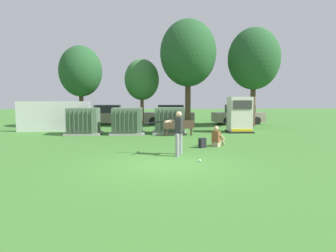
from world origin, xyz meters
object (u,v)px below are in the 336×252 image
(batter, at_px, (177,131))
(parked_car_leftmost, at_px, (107,115))
(transformer_mid_east, at_px, (169,121))
(backpack, at_px, (202,143))
(generator_enclosure, at_px, (240,115))
(seated_spectator, at_px, (217,138))
(parked_car_left_of_center, at_px, (170,115))
(park_bench, at_px, (179,127))
(parked_car_right_of_center, at_px, (239,115))
(sports_ball, at_px, (200,160))
(transformer_west, at_px, (84,122))
(transformer_mid_west, at_px, (127,122))

(batter, height_order, parked_car_leftmost, batter)
(transformer_mid_east, relative_size, backpack, 4.77)
(generator_enclosure, bearing_deg, parked_car_leftmost, 145.85)
(seated_spectator, bearing_deg, parked_car_left_of_center, 97.38)
(parked_car_leftmost, bearing_deg, park_bench, -55.97)
(parked_car_left_of_center, bearing_deg, transformer_mid_east, -93.39)
(parked_car_left_of_center, height_order, parked_car_right_of_center, same)
(park_bench, height_order, parked_car_left_of_center, parked_car_left_of_center)
(backpack, distance_m, parked_car_left_of_center, 12.42)
(transformer_mid_east, bearing_deg, parked_car_right_of_center, 46.86)
(park_bench, distance_m, sports_ball, 7.46)
(transformer_west, xyz_separation_m, park_bench, (5.76, -0.88, -0.25))
(seated_spectator, xyz_separation_m, parked_car_right_of_center, (4.28, 11.78, 0.38))
(seated_spectator, bearing_deg, transformer_west, 145.82)
(transformer_west, height_order, park_bench, transformer_west)
(transformer_west, distance_m, transformer_mid_east, 5.25)
(generator_enclosure, height_order, park_bench, generator_enclosure)
(transformer_west, relative_size, sports_ball, 23.33)
(parked_car_right_of_center, bearing_deg, parked_car_leftmost, 178.87)
(generator_enclosure, bearing_deg, transformer_mid_west, -174.27)
(sports_ball, bearing_deg, transformer_mid_west, 111.15)
(seated_spectator, height_order, parked_car_left_of_center, parked_car_left_of_center)
(generator_enclosure, xyz_separation_m, parked_car_right_of_center, (1.66, 6.20, -0.38))
(generator_enclosure, distance_m, sports_ball, 9.90)
(generator_enclosure, relative_size, backpack, 5.23)
(generator_enclosure, distance_m, parked_car_leftmost, 11.44)
(seated_spectator, distance_m, parked_car_right_of_center, 12.54)
(sports_ball, distance_m, parked_car_right_of_center, 16.23)
(park_bench, height_order, parked_car_right_of_center, parked_car_right_of_center)
(parked_car_leftmost, bearing_deg, batter, -71.23)
(park_bench, distance_m, backpack, 4.45)
(transformer_mid_east, relative_size, generator_enclosure, 0.91)
(generator_enclosure, distance_m, park_bench, 4.40)
(sports_ball, bearing_deg, parked_car_left_of_center, 90.83)
(park_bench, xyz_separation_m, seated_spectator, (1.45, -4.01, -0.16))
(batter, relative_size, parked_car_left_of_center, 0.40)
(sports_ball, relative_size, parked_car_left_of_center, 0.02)
(parked_car_right_of_center, bearing_deg, transformer_mid_east, -133.14)
(transformer_mid_east, height_order, generator_enclosure, generator_enclosure)
(generator_enclosure, relative_size, sports_ball, 25.56)
(backpack, bearing_deg, transformer_west, 140.77)
(transformer_mid_west, xyz_separation_m, seated_spectator, (4.54, -4.86, -0.41))
(backpack, bearing_deg, parked_car_right_of_center, 67.48)
(transformer_west, bearing_deg, transformer_mid_east, 2.50)
(sports_ball, xyz_separation_m, backpack, (0.57, 3.07, 0.17))
(generator_enclosure, relative_size, parked_car_leftmost, 0.54)
(seated_spectator, bearing_deg, parked_car_right_of_center, 70.05)
(sports_ball, relative_size, parked_car_right_of_center, 0.02)
(transformer_mid_east, xyz_separation_m, batter, (-0.07, -7.27, 0.19))
(transformer_west, bearing_deg, batter, -53.71)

